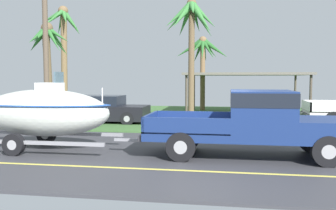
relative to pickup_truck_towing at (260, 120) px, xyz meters
name	(u,v)px	position (x,y,z in m)	size (l,w,h in m)	color
ground	(216,122)	(-1.51, 8.28, -1.06)	(36.00, 22.00, 0.11)	#38383D
pickup_truck_towing	(260,120)	(0.00, 0.00, 0.00)	(5.93, 2.12, 1.89)	navy
boat_on_trailer	(44,112)	(-6.59, 0.00, 0.12)	(5.60, 2.16, 2.44)	gray
parked_sedan_near	(100,110)	(-7.28, 6.91, -0.38)	(4.73, 1.88, 1.38)	black
carport_awning	(245,75)	(0.12, 12.48, 1.40)	(7.26, 5.14, 2.57)	#4C4238
palm_tree_near_left	(64,33)	(-12.09, 13.31, 4.33)	(2.94, 3.42, 7.18)	brown
palm_tree_mid	(48,47)	(-11.21, 9.23, 2.98)	(2.57, 3.22, 5.47)	brown
palm_tree_far_left	(191,25)	(-2.67, 6.77, 3.67)	(2.67, 3.14, 5.97)	brown
palm_tree_far_right	(203,54)	(-2.65, 14.47, 2.82)	(3.68, 2.54, 5.09)	brown
utility_pole	(46,40)	(-9.11, 5.02, 2.90)	(0.24, 1.80, 7.61)	brown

